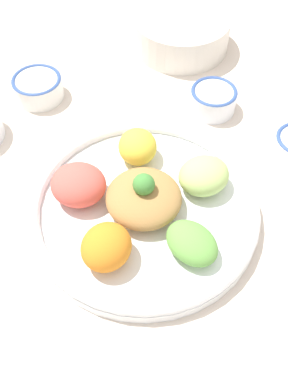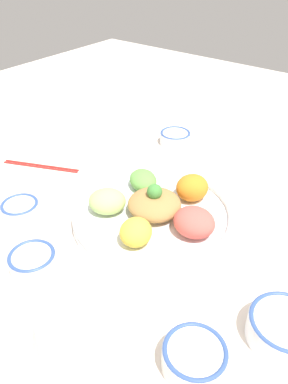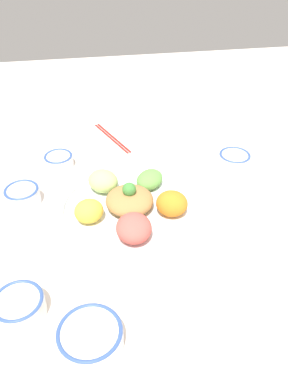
% 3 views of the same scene
% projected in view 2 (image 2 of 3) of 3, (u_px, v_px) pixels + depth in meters
% --- Properties ---
extents(ground_plane, '(2.40, 2.40, 0.00)m').
position_uv_depth(ground_plane, '(154.00, 210.00, 0.89)').
color(ground_plane, silver).
extents(salad_platter, '(0.37, 0.37, 0.10)m').
position_uv_depth(salad_platter, '(155.00, 211.00, 0.84)').
color(salad_platter, white).
rests_on(salad_platter, ground_plane).
extents(sauce_bowl_red, '(0.08, 0.08, 0.04)m').
position_uv_depth(sauce_bowl_red, '(21.00, 209.00, 0.85)').
color(sauce_bowl_red, white).
rests_on(sauce_bowl_red, ground_plane).
extents(rice_bowl_blue, '(0.12, 0.12, 0.05)m').
position_uv_depth(rice_bowl_blue, '(284.00, 328.00, 0.60)').
color(rice_bowl_blue, white).
rests_on(rice_bowl_blue, ground_plane).
extents(sauce_bowl_dark, '(0.10, 0.10, 0.05)m').
position_uv_depth(sauce_bowl_dark, '(194.00, 357.00, 0.56)').
color(sauce_bowl_dark, white).
rests_on(sauce_bowl_dark, ground_plane).
extents(rice_bowl_plain, '(0.09, 0.09, 0.04)m').
position_uv_depth(rice_bowl_plain, '(175.00, 137.00, 1.15)').
color(rice_bowl_plain, white).
rests_on(rice_bowl_plain, ground_plane).
extents(sauce_bowl_far, '(0.09, 0.09, 0.05)m').
position_uv_depth(sauce_bowl_far, '(33.00, 262.00, 0.71)').
color(sauce_bowl_far, white).
rests_on(sauce_bowl_far, ground_plane).
extents(chopsticks_pair_near, '(0.21, 0.10, 0.01)m').
position_uv_depth(chopsticks_pair_near, '(41.00, 166.00, 1.05)').
color(chopsticks_pair_near, red).
rests_on(chopsticks_pair_near, ground_plane).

